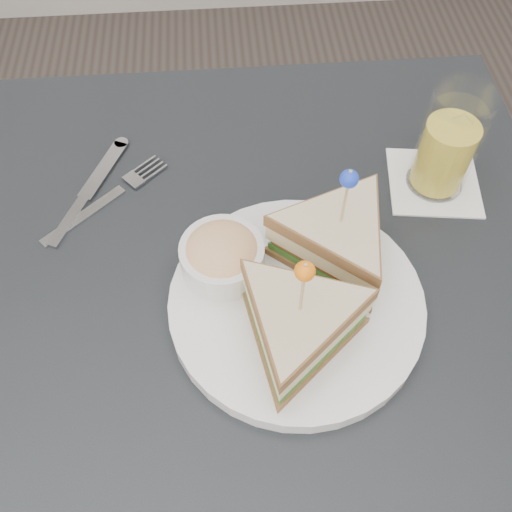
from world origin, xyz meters
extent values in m
plane|color=#3F3833|center=(0.00, 0.00, 0.00)|extent=(3.50, 3.50, 0.00)
cube|color=black|center=(0.00, 0.00, 0.73)|extent=(0.80, 0.80, 0.03)
cylinder|color=black|center=(-0.35, 0.35, 0.36)|extent=(0.04, 0.04, 0.72)
cylinder|color=black|center=(0.35, 0.35, 0.36)|extent=(0.04, 0.04, 0.72)
cylinder|color=white|center=(0.05, -0.03, 0.76)|extent=(0.33, 0.33, 0.02)
cylinder|color=white|center=(0.05, -0.03, 0.77)|extent=(0.33, 0.33, 0.01)
cylinder|color=tan|center=(0.04, -0.08, 0.87)|extent=(0.00, 0.00, 0.09)
sphere|color=orange|center=(0.04, -0.08, 0.91)|extent=(0.02, 0.02, 0.02)
cylinder|color=tan|center=(0.10, 0.02, 0.87)|extent=(0.00, 0.00, 0.09)
sphere|color=#1937BD|center=(0.10, 0.02, 0.91)|extent=(0.02, 0.02, 0.02)
cylinder|color=white|center=(-0.03, 0.02, 0.79)|extent=(0.11, 0.11, 0.04)
ellipsoid|color=#E0B772|center=(-0.03, 0.02, 0.80)|extent=(0.10, 0.10, 0.04)
cube|color=silver|center=(-0.20, 0.12, 0.75)|extent=(0.10, 0.09, 0.00)
cube|color=silver|center=(-0.14, 0.18, 0.75)|extent=(0.03, 0.03, 0.00)
cube|color=#B8BBC3|center=(-0.22, 0.12, 0.75)|extent=(0.05, 0.09, 0.01)
cube|color=#B8BBC3|center=(-0.18, 0.20, 0.75)|extent=(0.06, 0.11, 0.00)
cylinder|color=#B8BBC3|center=(-0.16, 0.25, 0.75)|extent=(0.03, 0.03, 0.00)
cube|color=white|center=(0.26, 0.14, 0.75)|extent=(0.13, 0.13, 0.00)
cylinder|color=gold|center=(0.26, 0.14, 0.80)|extent=(0.07, 0.07, 0.09)
cylinder|color=white|center=(0.26, 0.14, 0.83)|extent=(0.08, 0.08, 0.15)
cube|color=white|center=(0.27, 0.15, 0.84)|extent=(0.02, 0.02, 0.02)
cube|color=white|center=(0.24, 0.14, 0.84)|extent=(0.02, 0.02, 0.02)
camera|label=1|loc=(-0.02, -0.34, 1.32)|focal=40.00mm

